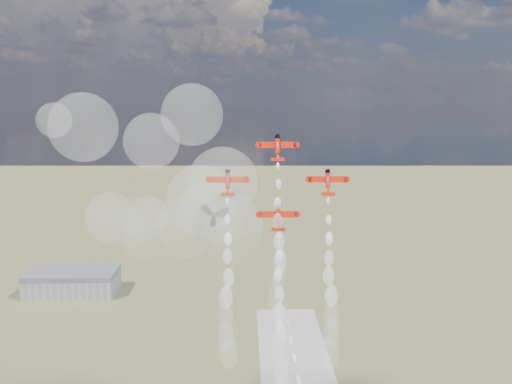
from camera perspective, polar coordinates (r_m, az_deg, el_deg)
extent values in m
cube|color=gray|center=(362.04, -17.07, -8.42)|extent=(50.00, 28.00, 10.00)
cube|color=#595B60|center=(360.21, -17.12, -7.43)|extent=(50.00, 28.00, 3.00)
cylinder|color=red|center=(166.07, 2.06, 4.44)|extent=(1.21, 2.34, 4.65)
cylinder|color=black|center=(166.54, 2.05, 5.26)|extent=(1.38, 1.56, 1.19)
cube|color=red|center=(166.42, 2.05, 4.51)|extent=(10.54, 0.63, 1.72)
cube|color=white|center=(166.39, 1.07, 4.50)|extent=(4.15, 0.15, 0.47)
cube|color=white|center=(166.70, 3.03, 4.50)|extent=(4.15, 0.15, 0.47)
cube|color=red|center=(165.27, 2.07, 3.12)|extent=(3.80, 0.35, 0.94)
cube|color=red|center=(164.60, 2.09, 3.10)|extent=(0.12, 1.71, 1.47)
ellipsoid|color=silver|center=(165.59, 2.07, 4.44)|extent=(0.95, 1.38, 2.29)
cone|color=red|center=(165.47, 2.07, 3.35)|extent=(1.21, 1.75, 2.48)
cylinder|color=red|center=(164.37, -2.73, 1.12)|extent=(1.21, 2.34, 4.65)
cylinder|color=black|center=(164.70, -2.73, 1.95)|extent=(1.38, 1.56, 1.19)
cube|color=red|center=(164.70, -2.72, 1.19)|extent=(10.54, 0.63, 1.72)
cube|color=white|center=(164.91, -3.71, 1.18)|extent=(4.15, 0.15, 0.47)
cube|color=white|center=(164.75, -1.73, 1.19)|extent=(4.15, 0.15, 0.47)
cube|color=red|center=(163.78, -2.73, -0.23)|extent=(3.80, 0.35, 0.94)
cube|color=red|center=(163.12, -2.73, -0.26)|extent=(0.12, 1.71, 1.47)
ellipsoid|color=silver|center=(163.89, -2.73, 1.11)|extent=(0.95, 1.38, 2.29)
cone|color=red|center=(163.94, -2.73, 0.01)|extent=(1.21, 1.75, 2.48)
cylinder|color=red|center=(165.89, 6.86, 1.13)|extent=(1.21, 2.34, 4.65)
cylinder|color=black|center=(166.21, 6.85, 1.96)|extent=(1.38, 1.56, 1.19)
cube|color=red|center=(166.22, 6.84, 1.21)|extent=(10.54, 0.63, 1.72)
cube|color=white|center=(165.95, 5.86, 1.20)|extent=(4.15, 0.15, 0.47)
cube|color=white|center=(166.73, 7.81, 1.20)|extent=(4.15, 0.15, 0.47)
cube|color=red|center=(165.31, 6.89, -0.20)|extent=(3.80, 0.35, 0.94)
cube|color=red|center=(164.65, 6.92, -0.23)|extent=(0.12, 1.71, 1.47)
ellipsoid|color=silver|center=(165.41, 6.88, 1.12)|extent=(0.95, 1.38, 2.29)
cone|color=red|center=(165.46, 6.88, 0.04)|extent=(1.21, 1.75, 2.48)
cylinder|color=red|center=(163.59, 2.12, -2.23)|extent=(1.21, 2.34, 4.65)
cylinder|color=black|center=(163.77, 2.11, -1.39)|extent=(1.38, 1.56, 1.19)
cube|color=red|center=(163.91, 2.11, -2.15)|extent=(10.54, 0.63, 1.72)
cube|color=white|center=(163.88, 1.11, -2.16)|extent=(4.15, 0.15, 0.47)
cube|color=white|center=(164.19, 3.11, -2.15)|extent=(4.15, 0.15, 0.47)
cube|color=red|center=(163.23, 2.13, -3.59)|extent=(3.80, 0.35, 0.94)
cube|color=red|center=(162.57, 2.15, -3.64)|extent=(0.12, 1.71, 1.47)
ellipsoid|color=silver|center=(163.11, 2.13, -2.25)|extent=(0.95, 1.38, 2.29)
cone|color=red|center=(163.35, 2.13, -3.35)|extent=(1.21, 1.75, 2.48)
sphere|color=white|center=(165.04, 2.09, 2.51)|extent=(1.05, 1.05, 1.05)
sphere|color=white|center=(164.45, 2.15, 0.76)|extent=(1.56, 1.56, 1.56)
sphere|color=white|center=(163.77, 2.07, -1.14)|extent=(2.08, 2.08, 2.08)
sphere|color=white|center=(163.12, 2.07, -2.83)|extent=(2.59, 2.59, 2.59)
sphere|color=white|center=(163.11, 2.22, -4.73)|extent=(3.10, 3.10, 3.10)
sphere|color=white|center=(162.90, 2.29, -6.61)|extent=(3.61, 3.61, 3.61)
sphere|color=white|center=(163.47, 2.19, -8.11)|extent=(4.12, 4.12, 4.12)
sphere|color=white|center=(163.58, 2.00, -9.96)|extent=(4.63, 4.63, 4.63)
sphere|color=white|center=(164.73, 2.31, -11.95)|extent=(5.14, 5.14, 5.14)
sphere|color=white|center=(163.84, -2.75, -0.89)|extent=(1.05, 1.05, 1.05)
sphere|color=white|center=(163.21, -2.75, -2.65)|extent=(1.56, 1.56, 1.56)
sphere|color=white|center=(163.12, -2.68, -4.50)|extent=(2.08, 2.08, 2.08)
sphere|color=white|center=(163.22, -2.75, -6.15)|extent=(2.59, 2.59, 2.59)
sphere|color=white|center=(163.37, -2.62, -8.17)|extent=(3.10, 3.10, 3.10)
sphere|color=white|center=(163.29, -2.87, -10.00)|extent=(3.61, 3.61, 3.61)
sphere|color=white|center=(164.06, -2.87, -11.68)|extent=(4.12, 4.12, 4.12)
sphere|color=white|center=(164.05, -2.89, -13.59)|extent=(4.63, 4.63, 4.63)
sphere|color=white|center=(164.82, -2.60, -15.04)|extent=(5.14, 5.14, 5.14)
sphere|color=white|center=(165.17, 6.90, -0.82)|extent=(1.05, 1.05, 1.05)
sphere|color=white|center=(165.06, 6.94, -2.64)|extent=(1.56, 1.56, 1.56)
sphere|color=white|center=(164.62, 6.99, -4.40)|extent=(2.08, 2.08, 2.08)
sphere|color=white|center=(164.67, 6.95, -6.24)|extent=(2.59, 2.59, 2.59)
sphere|color=white|center=(164.26, 6.92, -7.91)|extent=(3.10, 3.10, 3.10)
sphere|color=white|center=(165.29, 7.17, -9.81)|extent=(3.61, 3.61, 3.61)
sphere|color=white|center=(165.59, 7.20, -11.69)|extent=(4.12, 4.12, 4.12)
sphere|color=white|center=(166.27, 7.19, -13.25)|extent=(4.63, 4.63, 4.63)
sphere|color=white|center=(166.47, 7.00, -15.16)|extent=(5.14, 5.14, 5.14)
sphere|color=white|center=(163.30, 2.18, -4.22)|extent=(1.05, 1.05, 1.05)
sphere|color=white|center=(163.02, 2.18, -6.01)|extent=(1.56, 1.56, 1.56)
sphere|color=white|center=(163.19, 2.11, -7.90)|extent=(2.08, 2.08, 2.08)
sphere|color=white|center=(163.80, 2.24, -9.72)|extent=(2.59, 2.59, 2.59)
sphere|color=white|center=(164.17, 2.22, -11.38)|extent=(3.10, 3.10, 3.10)
sphere|color=white|center=(164.41, 2.30, -13.24)|extent=(3.61, 3.61, 3.61)
sphere|color=white|center=(165.25, 2.16, -15.16)|extent=(4.12, 4.12, 4.12)
sphere|color=white|center=(165.98, 2.44, -16.78)|extent=(4.63, 4.63, 4.63)
sphere|color=white|center=(176.09, -5.40, -0.51)|extent=(19.12, 19.12, 19.12)
sphere|color=white|center=(167.48, -3.17, 0.93)|extent=(19.98, 19.98, 19.98)
sphere|color=white|center=(184.84, -18.67, 6.49)|extent=(10.24, 10.24, 10.24)
sphere|color=white|center=(182.59, -10.36, -2.46)|extent=(13.49, 13.49, 13.49)
sphere|color=white|center=(188.14, -10.67, -4.65)|extent=(12.57, 12.57, 12.57)
sphere|color=white|center=(171.89, -6.13, 7.33)|extent=(17.70, 17.70, 17.70)
sphere|color=white|center=(181.59, -2.60, -3.40)|extent=(20.87, 20.87, 20.87)
sphere|color=white|center=(180.47, -13.61, -2.40)|extent=(15.23, 15.23, 15.23)
sphere|color=white|center=(178.61, -6.71, -3.37)|extent=(18.36, 18.36, 18.36)
sphere|color=white|center=(176.36, -16.11, 5.95)|extent=(19.58, 19.58, 19.58)
sphere|color=white|center=(179.00, -2.66, -3.26)|extent=(11.11, 11.11, 11.11)
sphere|color=white|center=(167.78, -9.94, 4.78)|extent=(15.55, 15.55, 15.55)
sphere|color=white|center=(186.34, -4.82, -1.81)|extent=(18.50, 18.50, 18.50)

